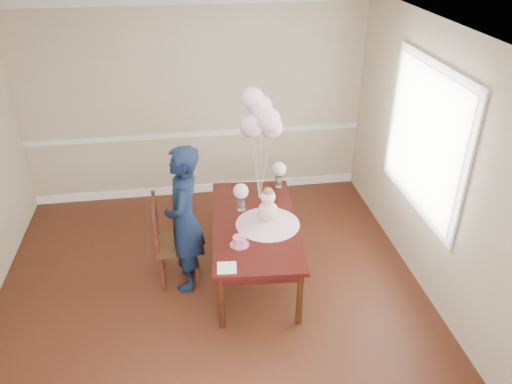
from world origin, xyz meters
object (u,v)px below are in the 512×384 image
object	(u,v)px
dining_table_top	(255,224)
dining_chair_seat	(177,244)
woman	(184,220)
birthday_cake	(240,241)

from	to	relation	value
dining_table_top	dining_chair_seat	distance (m)	0.86
dining_chair_seat	woman	xyz separation A→B (m)	(0.10, -0.10, 0.36)
dining_chair_seat	birthday_cake	bearing A→B (deg)	-35.24
woman	birthday_cake	bearing A→B (deg)	64.90
woman	dining_chair_seat	bearing A→B (deg)	-127.06
dining_table_top	birthday_cake	world-z (taller)	birthday_cake
dining_table_top	woman	bearing A→B (deg)	-170.95
dining_chair_seat	woman	size ratio (longest dim) A/B	0.27
dining_table_top	dining_chair_seat	size ratio (longest dim) A/B	4.05
birthday_cake	dining_chair_seat	bearing A→B (deg)	145.81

